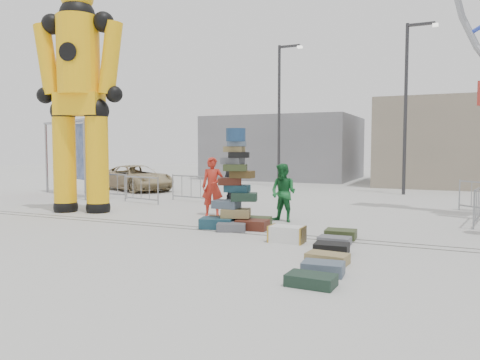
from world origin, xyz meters
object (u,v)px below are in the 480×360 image
at_px(barricade_dummy_b, 141,189).
at_px(barricade_wheel_front, 478,206).
at_px(pedestrian_green, 283,193).
at_px(barricade_dummy_a, 109,185).
at_px(banner_scaffold, 71,140).
at_px(pedestrian_red, 213,186).
at_px(pedestrian_black, 231,184).
at_px(crash_test_dummy, 79,88).
at_px(steamer_trunk, 287,234).
at_px(barricade_dummy_c, 191,188).
at_px(parked_suv, 136,178).
at_px(suitcase_tower, 236,200).
at_px(lamp_post_right, 408,100).
at_px(lamp_post_left, 281,108).

relative_size(barricade_dummy_b, barricade_wheel_front, 1.00).
distance_m(barricade_dummy_b, barricade_wheel_front, 12.11).
bearing_deg(pedestrian_green, barricade_dummy_a, 176.20).
xyz_separation_m(banner_scaffold, pedestrian_red, (8.94, -3.01, -1.64)).
bearing_deg(pedestrian_black, crash_test_dummy, 83.29).
height_order(steamer_trunk, barricade_dummy_b, barricade_dummy_b).
bearing_deg(crash_test_dummy, pedestrian_black, 24.50).
relative_size(crash_test_dummy, barricade_dummy_a, 4.05).
height_order(steamer_trunk, barricade_dummy_c, barricade_dummy_c).
bearing_deg(barricade_dummy_c, parked_suv, 157.37).
relative_size(suitcase_tower, barricade_wheel_front, 1.38).
bearing_deg(lamp_post_right, barricade_dummy_c, -140.07).
height_order(suitcase_tower, barricade_dummy_b, suitcase_tower).
height_order(barricade_dummy_b, barricade_dummy_c, same).
height_order(lamp_post_left, banner_scaffold, lamp_post_left).
bearing_deg(parked_suv, suitcase_tower, -107.50).
bearing_deg(steamer_trunk, pedestrian_black, 126.96).
bearing_deg(lamp_post_right, barricade_wheel_front, -72.16).
bearing_deg(barricade_wheel_front, crash_test_dummy, 110.74).
relative_size(banner_scaffold, barricade_dummy_b, 2.35).
distance_m(barricade_dummy_c, pedestrian_green, 6.31).
bearing_deg(parked_suv, barricade_wheel_front, -83.77).
height_order(lamp_post_left, pedestrian_green, lamp_post_left).
distance_m(steamer_trunk, parked_suv, 14.91).
relative_size(lamp_post_left, steamer_trunk, 9.71).
bearing_deg(pedestrian_black, barricade_wheel_front, -142.70).
distance_m(barricade_dummy_a, pedestrian_black, 6.31).
bearing_deg(pedestrian_black, parked_suv, 14.00).
bearing_deg(pedestrian_black, barricade_dummy_b, 50.23).
distance_m(lamp_post_right, suitcase_tower, 12.72).
xyz_separation_m(lamp_post_left, banner_scaffold, (-7.15, -8.83, -1.88)).
xyz_separation_m(lamp_post_right, pedestrian_green, (-2.67, -10.12, -3.60)).
relative_size(lamp_post_left, pedestrian_black, 4.59).
xyz_separation_m(barricade_dummy_c, pedestrian_black, (2.22, -0.86, 0.32)).
xyz_separation_m(barricade_wheel_front, pedestrian_red, (-7.88, -1.56, 0.41)).
xyz_separation_m(crash_test_dummy, barricade_dummy_c, (1.85, 4.34, -3.72)).
height_order(lamp_post_right, barricade_wheel_front, lamp_post_right).
relative_size(suitcase_tower, parked_suv, 0.59).
distance_m(lamp_post_left, barricade_dummy_b, 10.99).
xyz_separation_m(steamer_trunk, parked_suv, (-11.43, 9.57, 0.46)).
xyz_separation_m(barricade_dummy_b, pedestrian_black, (3.76, 0.49, 0.32)).
xyz_separation_m(lamp_post_left, crash_test_dummy, (-2.75, -12.95, -0.21)).
bearing_deg(lamp_post_left, parked_suv, -137.96).
bearing_deg(barricade_wheel_front, barricade_dummy_a, 93.21).
height_order(barricade_dummy_a, barricade_dummy_c, same).
height_order(steamer_trunk, pedestrian_red, pedestrian_red).
bearing_deg(pedestrian_green, suitcase_tower, -104.59).
distance_m(suitcase_tower, barricade_dummy_b, 6.95).
bearing_deg(pedestrian_red, pedestrian_green, -29.40).
relative_size(lamp_post_right, lamp_post_left, 1.00).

